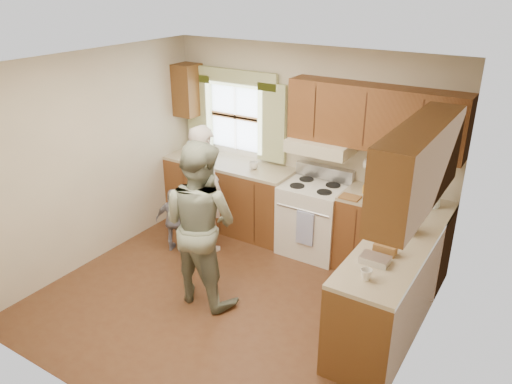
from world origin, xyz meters
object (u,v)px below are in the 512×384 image
Objects in this scene: woman_right at (200,223)px; child at (175,220)px; woman_left at (205,189)px; stove at (314,218)px.

child is at bearing -31.96° from woman_right.
child is (-0.28, -0.28, -0.40)m from woman_left.
stove is 1.41m from woman_left.
stove reaches higher than child.
stove is 0.66× the size of woman_left.
woman_right reaches higher than woman_left.
stove is 0.60× the size of woman_right.
woman_right is 1.20m from child.
woman_left reaches higher than child.
woman_right is (-0.57, -1.53, 0.42)m from stove.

